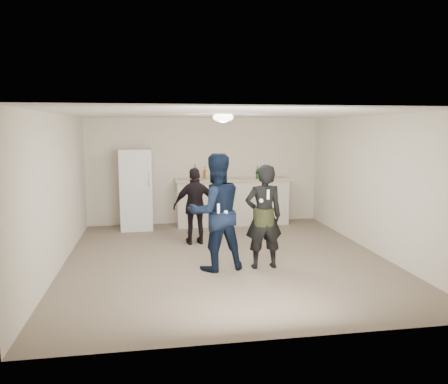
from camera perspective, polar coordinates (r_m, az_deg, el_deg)
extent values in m
plane|color=#6B5B4C|center=(7.74, 0.25, -8.67)|extent=(6.00, 6.00, 0.00)
plane|color=silver|center=(7.40, 0.26, 10.17)|extent=(6.00, 6.00, 0.00)
plane|color=beige|center=(10.42, -2.53, 2.77)|extent=(6.00, 0.00, 6.00)
plane|color=beige|center=(4.58, 6.60, -4.55)|extent=(6.00, 0.00, 6.00)
plane|color=beige|center=(7.51, -20.90, 0.03)|extent=(0.00, 6.00, 6.00)
plane|color=beige|center=(8.38, 19.14, 0.93)|extent=(0.00, 6.00, 6.00)
cube|color=beige|center=(10.28, 1.11, -1.37)|extent=(2.60, 0.56, 1.05)
cube|color=beige|center=(10.20, 1.11, 1.64)|extent=(2.68, 0.64, 0.04)
cube|color=white|center=(9.99, -11.36, 0.35)|extent=(0.70, 0.70, 1.80)
cylinder|color=silver|center=(9.57, -9.82, 2.46)|extent=(0.02, 0.02, 0.60)
ellipsoid|color=white|center=(7.69, -0.12, 9.73)|extent=(0.36, 0.36, 0.16)
cylinder|color=#B8B8BC|center=(10.01, -0.04, 2.12)|extent=(0.08, 0.08, 0.17)
imported|color=#0D1D3A|center=(6.96, -1.09, -2.65)|extent=(1.03, 0.87, 1.88)
imported|color=black|center=(7.08, 5.20, -3.23)|extent=(0.63, 0.43, 1.70)
cylinder|color=#323A1A|center=(7.08, 5.20, -3.22)|extent=(0.34, 0.34, 0.28)
imported|color=black|center=(8.55, -3.72, -1.85)|extent=(0.91, 0.43, 1.50)
cube|color=white|center=(6.67, -0.75, -2.16)|extent=(0.04, 0.04, 0.15)
sphere|color=white|center=(6.73, 0.23, -2.67)|extent=(0.07, 0.07, 0.07)
cube|color=white|center=(6.77, 5.78, -0.32)|extent=(0.04, 0.04, 0.15)
sphere|color=white|center=(6.79, 4.88, -1.14)|extent=(0.07, 0.07, 0.07)
cylinder|color=#9B5716|center=(10.18, -2.50, 2.32)|extent=(0.08, 0.08, 0.21)
cylinder|color=#124016|center=(10.20, 4.38, 2.36)|extent=(0.07, 0.07, 0.22)
cylinder|color=#17511E|center=(10.05, -3.79, 2.43)|extent=(0.06, 0.06, 0.28)
cylinder|color=maroon|center=(9.90, -3.65, 2.17)|extent=(0.07, 0.07, 0.22)
cylinder|color=silver|center=(10.18, -2.45, 2.24)|extent=(0.07, 0.07, 0.18)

